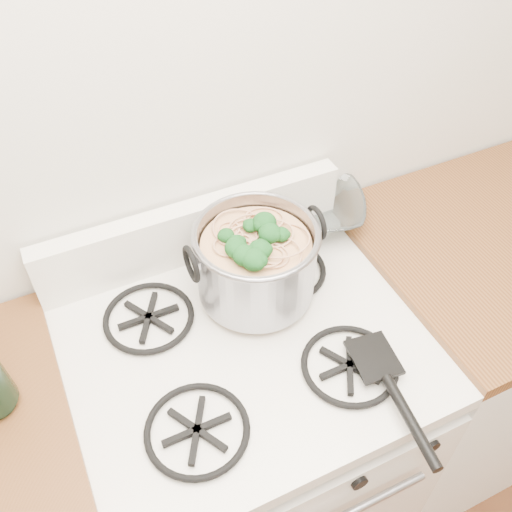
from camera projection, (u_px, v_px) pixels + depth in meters
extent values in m
plane|color=silver|center=(172.00, 84.00, 1.13)|extent=(3.60, 0.00, 3.60)
cube|color=white|center=(248.00, 447.00, 1.59)|extent=(0.76, 0.65, 0.81)
cube|color=white|center=(246.00, 349.00, 1.25)|extent=(0.76, 0.65, 0.04)
cube|color=black|center=(246.00, 340.00, 1.23)|extent=(0.60, 0.56, 0.02)
cylinder|color=black|center=(357.00, 479.00, 1.15)|extent=(0.04, 0.03, 0.04)
cylinder|color=black|center=(429.00, 443.00, 1.21)|extent=(0.04, 0.03, 0.04)
cube|color=#4D2A12|center=(5.00, 436.00, 1.09)|extent=(0.25, 0.65, 0.04)
cube|color=silver|center=(496.00, 331.00, 1.83)|extent=(1.00, 0.65, 0.88)
cylinder|color=gray|center=(256.00, 262.00, 1.26)|extent=(0.26, 0.26, 0.18)
torus|color=gray|center=(256.00, 234.00, 1.19)|extent=(0.28, 0.28, 0.01)
torus|color=black|center=(191.00, 264.00, 1.17)|extent=(0.01, 0.08, 0.08)
torus|color=black|center=(316.00, 223.00, 1.26)|extent=(0.01, 0.08, 0.08)
cylinder|color=tan|center=(256.00, 266.00, 1.27)|extent=(0.24, 0.24, 0.14)
sphere|color=#124718|center=(256.00, 237.00, 1.20)|extent=(0.04, 0.04, 0.04)
sphere|color=#124718|center=(256.00, 237.00, 1.20)|extent=(0.04, 0.04, 0.04)
sphere|color=#124718|center=(256.00, 237.00, 1.20)|extent=(0.04, 0.04, 0.04)
sphere|color=#124718|center=(256.00, 237.00, 1.20)|extent=(0.04, 0.04, 0.04)
sphere|color=#124718|center=(256.00, 237.00, 1.20)|extent=(0.04, 0.04, 0.04)
sphere|color=#124718|center=(256.00, 237.00, 1.20)|extent=(0.04, 0.04, 0.04)
sphere|color=#124718|center=(256.00, 237.00, 1.20)|extent=(0.04, 0.04, 0.04)
sphere|color=#124718|center=(256.00, 237.00, 1.20)|extent=(0.04, 0.04, 0.04)
sphere|color=#124718|center=(256.00, 237.00, 1.20)|extent=(0.04, 0.04, 0.04)
sphere|color=#124718|center=(256.00, 237.00, 1.20)|extent=(0.04, 0.04, 0.04)
imported|color=white|center=(317.00, 212.00, 1.48)|extent=(0.13, 0.13, 0.02)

